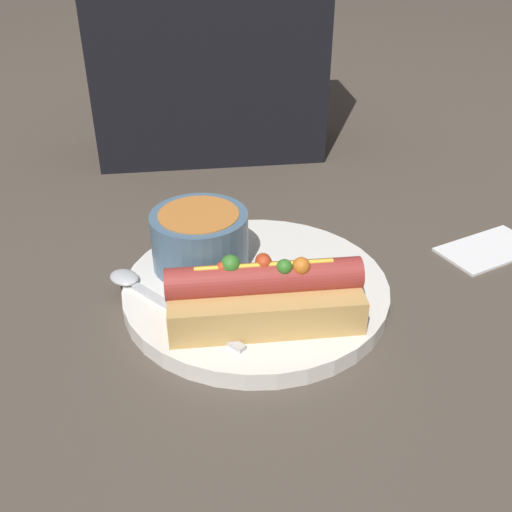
# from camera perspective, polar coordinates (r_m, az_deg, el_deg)

# --- Properties ---
(ground_plane) EXTENTS (4.00, 4.00, 0.00)m
(ground_plane) POSITION_cam_1_polar(r_m,az_deg,el_deg) (0.60, 0.00, -3.94)
(ground_plane) COLOR #4C4238
(dinner_plate) EXTENTS (0.26, 0.26, 0.02)m
(dinner_plate) POSITION_cam_1_polar(r_m,az_deg,el_deg) (0.60, 0.00, -3.26)
(dinner_plate) COLOR white
(dinner_plate) RESTS_ON ground_plane
(hot_dog) EXTENTS (0.17, 0.08, 0.06)m
(hot_dog) POSITION_cam_1_polar(r_m,az_deg,el_deg) (0.54, 0.87, -3.67)
(hot_dog) COLOR tan
(hot_dog) RESTS_ON dinner_plate
(soup_bowl) EXTENTS (0.10, 0.10, 0.06)m
(soup_bowl) POSITION_cam_1_polar(r_m,az_deg,el_deg) (0.61, -5.37, 1.84)
(soup_bowl) COLOR slate
(soup_bowl) RESTS_ON dinner_plate
(spoon) EXTENTS (0.13, 0.14, 0.01)m
(spoon) POSITION_cam_1_polar(r_m,az_deg,el_deg) (0.59, -10.37, -3.33)
(spoon) COLOR #B7B7BC
(spoon) RESTS_ON dinner_plate
(napkin) EXTENTS (0.13, 0.10, 0.01)m
(napkin) POSITION_cam_1_polar(r_m,az_deg,el_deg) (0.73, 21.32, 0.69)
(napkin) COLOR white
(napkin) RESTS_ON ground_plane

